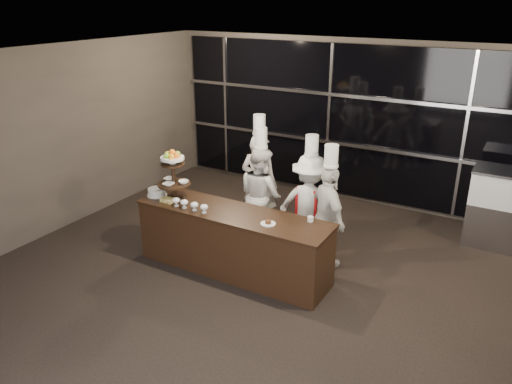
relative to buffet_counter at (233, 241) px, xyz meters
The scene contains 13 objects.
room 2.22m from the buffet_counter, 52.15° to the right, with size 10.00×10.00×10.00m.
window_wall 3.74m from the buffet_counter, 70.41° to the left, with size 8.60×0.10×2.80m.
buffet_counter is the anchor object (origin of this frame).
display_stand 1.33m from the buffet_counter, behind, with size 0.48×0.48×0.74m.
compotes 0.81m from the buffet_counter, 158.65° to the right, with size 0.59×0.11×0.12m.
layer_cake 1.39m from the buffet_counter, behind, with size 0.30×0.30×0.11m.
pastry_squares 1.12m from the buffet_counter, behind, with size 0.19×0.13×0.05m.
small_plate 0.78m from the buffet_counter, ahead, with size 0.20×0.20×0.05m.
chef_cup 1.19m from the buffet_counter, 13.32° to the left, with size 0.08×0.08×0.07m, color white.
chef_a 1.33m from the buffet_counter, 102.71° to the left, with size 0.64×0.43×2.00m.
chef_b 1.10m from the buffet_counter, 97.72° to the left, with size 0.94×0.86×1.86m.
chef_c 1.32m from the buffet_counter, 58.70° to the left, with size 1.02×0.63×1.84m.
chef_d 1.39m from the buffet_counter, 37.56° to the left, with size 0.92×0.87×1.82m.
Camera 1 is at (2.21, -3.71, 3.70)m, focal length 35.00 mm.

